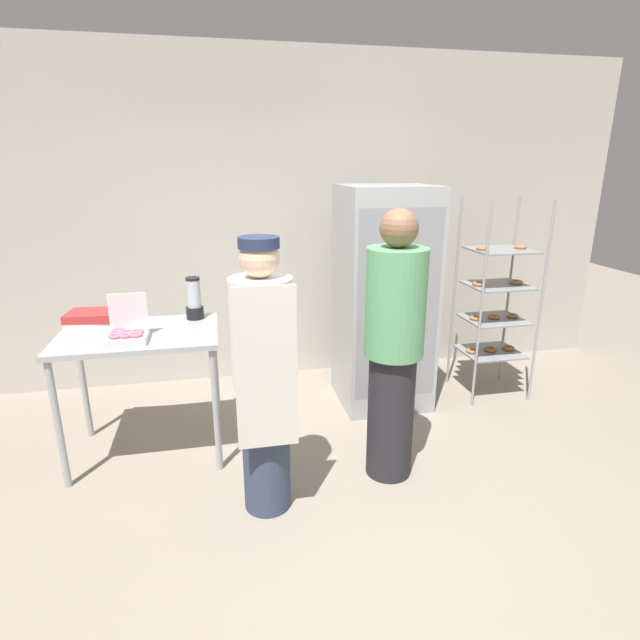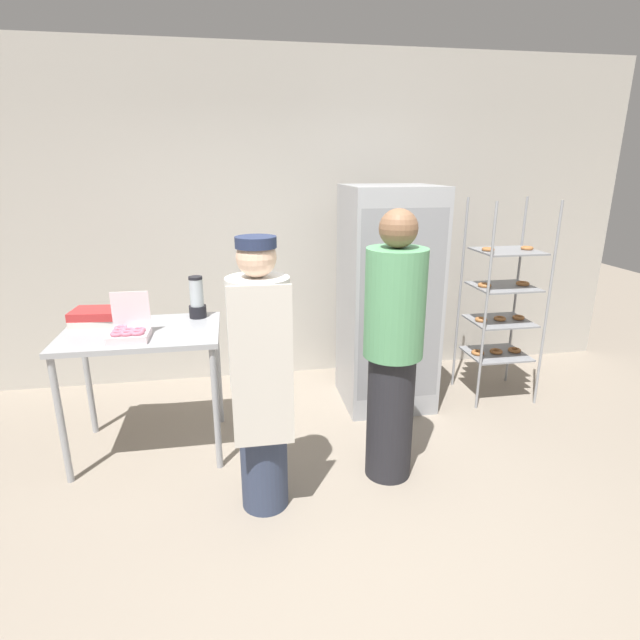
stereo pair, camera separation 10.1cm
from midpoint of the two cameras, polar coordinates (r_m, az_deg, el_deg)
name	(u,v)px [view 2 (the right image)]	position (r m, az deg, el deg)	size (l,w,h in m)	color
ground_plane	(357,528)	(3.10, 5.24, -22.57)	(14.00, 14.00, 0.00)	gray
back_wall	(299,221)	(4.73, -1.80, 11.23)	(6.40, 0.12, 2.96)	#B7B2A8
refrigerator	(388,299)	(4.18, 8.43, 2.38)	(0.72, 0.74, 1.83)	#9EA0A5
baking_rack	(501,305)	(4.56, 20.62, 1.61)	(0.57, 0.50, 1.72)	#93969B
prep_counter	(143,345)	(3.61, -18.86, -2.76)	(1.04, 0.73, 0.91)	#9EA0A5
donut_box	(129,332)	(3.41, -20.20, -1.27)	(0.25, 0.24, 0.29)	silver
blender_pitcher	(197,299)	(3.73, -13.14, 2.31)	(0.12, 0.12, 0.31)	black
binder_stack	(96,317)	(3.82, -23.54, 0.36)	(0.33, 0.28, 0.11)	silver
person_baker	(261,376)	(2.83, -5.75, -6.37)	(0.34, 0.36, 1.63)	#333D56
person_customer	(393,348)	(3.14, 9.25, -3.23)	(0.37, 0.37, 1.75)	#232328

